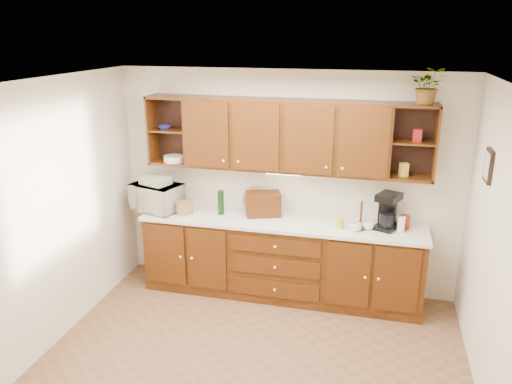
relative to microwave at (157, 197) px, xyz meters
The scene contains 26 objects.
floor 2.36m from the microwave, 43.23° to the right, with size 4.00×4.00×0.00m, color brown.
ceiling 2.57m from the microwave, 43.23° to the right, with size 4.00×4.00×0.00m, color white.
back_wall 1.57m from the microwave, 11.93° to the left, with size 4.00×4.00×0.00m, color #EFE4C9.
left_wall 1.52m from the microwave, 108.57° to the right, with size 3.50×3.50×0.00m, color #EFE4C9.
right_wall 3.80m from the microwave, 22.09° to the right, with size 3.50×3.50×0.00m, color #EFE4C9.
base_cabinets 1.65m from the microwave, ahead, with size 3.20×0.60×0.90m, color #331305.
countertop 1.53m from the microwave, ahead, with size 3.24×0.64×0.04m, color white.
upper_cabinets 1.73m from the microwave, ahead, with size 3.20×0.33×0.80m.
undercabinet_light 1.57m from the microwave, ahead, with size 0.40×0.05×0.03m, color white.
framed_picture 3.62m from the microwave, ahead, with size 0.03×0.24×0.30m, color black.
wicker_basket 0.37m from the microwave, ahead, with size 0.22×0.22×0.14m, color #A47A44.
microwave is the anchor object (origin of this frame).
towel_stack 0.21m from the microwave, ahead, with size 0.32×0.24×0.10m, color #EBCE6E.
wine_bottle 0.79m from the microwave, ahead, with size 0.07×0.07×0.29m, color black.
woven_tray 1.20m from the microwave, 10.13° to the left, with size 0.32×0.32×0.02m, color #A47A44.
bread_box 1.29m from the microwave, ahead, with size 0.39×0.24×0.27m, color #331305.
mug_tree 2.41m from the microwave, ahead, with size 0.25×0.27×0.32m.
canister_red 2.87m from the microwave, ahead, with size 0.11×0.11×0.15m, color maroon.
canister_white 2.83m from the microwave, ahead, with size 0.08×0.08×0.17m, color white.
canister_yellow 2.19m from the microwave, ahead, with size 0.08×0.08×0.11m, color gold.
coffee_maker 2.69m from the microwave, ahead, with size 0.31×0.34×0.40m.
bowl_stack 0.84m from the microwave, 57.95° to the left, with size 0.16×0.16×0.04m, color navy.
plate_stack 0.51m from the microwave, 32.18° to the left, with size 0.24×0.24×0.07m, color white.
pantry_box_yellow 2.86m from the microwave, ahead, with size 0.08×0.06×0.15m, color gold.
pantry_box_red 3.04m from the microwave, ahead, with size 0.09×0.08×0.13m, color maroon.
potted_plant 3.28m from the microwave, ahead, with size 0.33×0.29×0.37m, color #999999.
Camera 1 is at (1.01, -3.77, 3.00)m, focal length 35.00 mm.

